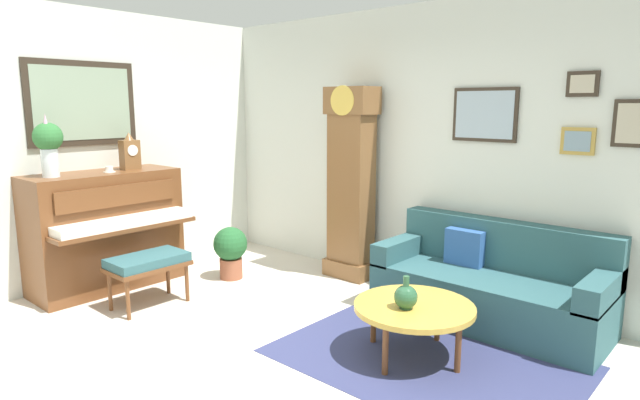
{
  "coord_description": "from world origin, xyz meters",
  "views": [
    {
      "loc": [
        2.83,
        -2.24,
        1.84
      ],
      "look_at": [
        -0.34,
        1.34,
        0.98
      ],
      "focal_mm": 29.77,
      "sensor_mm": 36.0,
      "label": 1
    }
  ],
  "objects_px": {
    "coffee_table": "(414,308)",
    "mantel_clock": "(130,153)",
    "couch": "(491,285)",
    "teacup": "(109,170)",
    "flower_vase": "(48,143)",
    "piano": "(106,230)",
    "green_jug": "(406,297)",
    "piano_bench": "(148,263)",
    "grandfather_clock": "(351,188)",
    "potted_plant": "(230,249)"
  },
  "relations": [
    {
      "from": "grandfather_clock",
      "to": "flower_vase",
      "type": "height_order",
      "value": "grandfather_clock"
    },
    {
      "from": "coffee_table",
      "to": "mantel_clock",
      "type": "distance_m",
      "value": 3.32
    },
    {
      "from": "flower_vase",
      "to": "green_jug",
      "type": "height_order",
      "value": "flower_vase"
    },
    {
      "from": "grandfather_clock",
      "to": "mantel_clock",
      "type": "xyz_separation_m",
      "value": [
        -1.63,
        -1.6,
        0.39
      ]
    },
    {
      "from": "coffee_table",
      "to": "flower_vase",
      "type": "distance_m",
      "value": 3.56
    },
    {
      "from": "piano",
      "to": "flower_vase",
      "type": "height_order",
      "value": "flower_vase"
    },
    {
      "from": "couch",
      "to": "mantel_clock",
      "type": "distance_m",
      "value": 3.73
    },
    {
      "from": "grandfather_clock",
      "to": "mantel_clock",
      "type": "height_order",
      "value": "grandfather_clock"
    },
    {
      "from": "piano_bench",
      "to": "green_jug",
      "type": "height_order",
      "value": "green_jug"
    },
    {
      "from": "piano_bench",
      "to": "couch",
      "type": "xyz_separation_m",
      "value": [
        2.5,
        1.77,
        -0.09
      ]
    },
    {
      "from": "flower_vase",
      "to": "potted_plant",
      "type": "xyz_separation_m",
      "value": [
        0.72,
        1.48,
        -1.17
      ]
    },
    {
      "from": "piano",
      "to": "teacup",
      "type": "distance_m",
      "value": 0.61
    },
    {
      "from": "coffee_table",
      "to": "mantel_clock",
      "type": "relative_size",
      "value": 2.32
    },
    {
      "from": "coffee_table",
      "to": "mantel_clock",
      "type": "bearing_deg",
      "value": -172.27
    },
    {
      "from": "piano",
      "to": "flower_vase",
      "type": "xyz_separation_m",
      "value": [
        0.0,
        -0.48,
        0.9
      ]
    },
    {
      "from": "couch",
      "to": "green_jug",
      "type": "relative_size",
      "value": 7.92
    },
    {
      "from": "mantel_clock",
      "to": "teacup",
      "type": "height_order",
      "value": "mantel_clock"
    },
    {
      "from": "grandfather_clock",
      "to": "couch",
      "type": "distance_m",
      "value": 1.78
    },
    {
      "from": "green_jug",
      "to": "teacup",
      "type": "bearing_deg",
      "value": -169.2
    },
    {
      "from": "green_jug",
      "to": "piano_bench",
      "type": "bearing_deg",
      "value": -164.71
    },
    {
      "from": "piano",
      "to": "mantel_clock",
      "type": "distance_m",
      "value": 0.81
    },
    {
      "from": "flower_vase",
      "to": "potted_plant",
      "type": "bearing_deg",
      "value": 63.88
    },
    {
      "from": "grandfather_clock",
      "to": "flower_vase",
      "type": "distance_m",
      "value": 2.94
    },
    {
      "from": "coffee_table",
      "to": "flower_vase",
      "type": "xyz_separation_m",
      "value": [
        -3.15,
        -1.22,
        1.12
      ]
    },
    {
      "from": "couch",
      "to": "teacup",
      "type": "bearing_deg",
      "value": -152.01
    },
    {
      "from": "couch",
      "to": "flower_vase",
      "type": "distance_m",
      "value": 4.14
    },
    {
      "from": "coffee_table",
      "to": "green_jug",
      "type": "height_order",
      "value": "green_jug"
    },
    {
      "from": "green_jug",
      "to": "potted_plant",
      "type": "relative_size",
      "value": 0.43
    },
    {
      "from": "green_jug",
      "to": "grandfather_clock",
      "type": "bearing_deg",
      "value": 139.78
    },
    {
      "from": "grandfather_clock",
      "to": "green_jug",
      "type": "distance_m",
      "value": 2.03
    },
    {
      "from": "piano_bench",
      "to": "teacup",
      "type": "bearing_deg",
      "value": 175.48
    },
    {
      "from": "piano_bench",
      "to": "potted_plant",
      "type": "relative_size",
      "value": 1.25
    },
    {
      "from": "piano",
      "to": "couch",
      "type": "xyz_separation_m",
      "value": [
        3.28,
        1.75,
        -0.29
      ]
    },
    {
      "from": "piano_bench",
      "to": "teacup",
      "type": "height_order",
      "value": "teacup"
    },
    {
      "from": "teacup",
      "to": "green_jug",
      "type": "bearing_deg",
      "value": 10.8
    },
    {
      "from": "grandfather_clock",
      "to": "mantel_clock",
      "type": "bearing_deg",
      "value": -135.62
    },
    {
      "from": "flower_vase",
      "to": "teacup",
      "type": "relative_size",
      "value": 5.0
    },
    {
      "from": "couch",
      "to": "piano_bench",
      "type": "bearing_deg",
      "value": -144.72
    },
    {
      "from": "piano",
      "to": "flower_vase",
      "type": "distance_m",
      "value": 1.02
    },
    {
      "from": "piano_bench",
      "to": "couch",
      "type": "bearing_deg",
      "value": 35.28
    },
    {
      "from": "flower_vase",
      "to": "green_jug",
      "type": "distance_m",
      "value": 3.48
    },
    {
      "from": "piano_bench",
      "to": "coffee_table",
      "type": "relative_size",
      "value": 0.8
    },
    {
      "from": "mantel_clock",
      "to": "green_jug",
      "type": "distance_m",
      "value": 3.27
    },
    {
      "from": "mantel_clock",
      "to": "teacup",
      "type": "bearing_deg",
      "value": -76.75
    },
    {
      "from": "couch",
      "to": "coffee_table",
      "type": "height_order",
      "value": "couch"
    },
    {
      "from": "flower_vase",
      "to": "teacup",
      "type": "xyz_separation_m",
      "value": [
        0.06,
        0.53,
        -0.29
      ]
    },
    {
      "from": "coffee_table",
      "to": "mantel_clock",
      "type": "xyz_separation_m",
      "value": [
        -3.15,
        -0.43,
        0.98
      ]
    },
    {
      "from": "mantel_clock",
      "to": "green_jug",
      "type": "height_order",
      "value": "mantel_clock"
    },
    {
      "from": "coffee_table",
      "to": "piano_bench",
      "type": "bearing_deg",
      "value": -162.46
    },
    {
      "from": "piano",
      "to": "piano_bench",
      "type": "xyz_separation_m",
      "value": [
        0.78,
        -0.01,
        -0.19
      ]
    }
  ]
}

